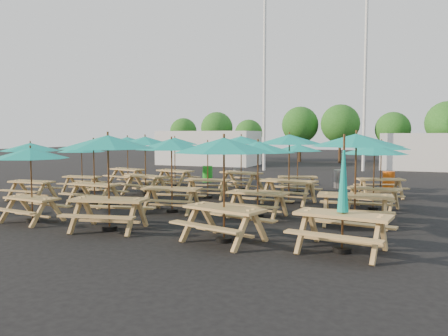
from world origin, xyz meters
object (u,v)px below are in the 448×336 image
at_px(picnic_unit_1, 30,150).
at_px(picnic_unit_6, 145,144).
at_px(picnic_unit_5, 94,148).
at_px(picnic_unit_12, 224,150).
at_px(picnic_unit_8, 108,147).
at_px(picnic_unit_7, 175,144).
at_px(picnic_unit_10, 208,149).
at_px(picnic_unit_15, 298,150).
at_px(picnic_unit_3, 127,143).
at_px(picnic_unit_18, 374,153).
at_px(picnic_unit_14, 289,143).
at_px(picnic_unit_2, 81,151).
at_px(waste_bin_0, 208,174).
at_px(picnic_unit_11, 241,142).
at_px(picnic_unit_4, 31,157).
at_px(picnic_unit_19, 381,148).
at_px(waste_bin_1, 239,176).
at_px(waste_bin_3, 389,181).
at_px(picnic_unit_13, 258,151).
at_px(picnic_unit_16, 343,204).
at_px(waste_bin_2, 340,179).
at_px(picnic_unit_17, 356,145).
at_px(picnic_unit_9, 172,148).

height_order(picnic_unit_1, picnic_unit_6, picnic_unit_6).
distance_m(picnic_unit_5, picnic_unit_12, 6.97).
bearing_deg(picnic_unit_8, picnic_unit_7, 96.95).
relative_size(picnic_unit_10, picnic_unit_15, 0.94).
distance_m(picnic_unit_3, picnic_unit_18, 12.14).
relative_size(picnic_unit_14, picnic_unit_18, 1.11).
distance_m(picnic_unit_2, waste_bin_0, 6.82).
distance_m(picnic_unit_11, picnic_unit_18, 6.61).
bearing_deg(picnic_unit_4, picnic_unit_12, 5.85).
height_order(picnic_unit_3, picnic_unit_19, picnic_unit_3).
height_order(picnic_unit_2, waste_bin_1, picnic_unit_2).
bearing_deg(waste_bin_3, picnic_unit_18, -93.56).
bearing_deg(picnic_unit_14, picnic_unit_7, 163.05).
bearing_deg(picnic_unit_6, picnic_unit_13, -10.22).
height_order(picnic_unit_8, picnic_unit_11, picnic_unit_8).
distance_m(picnic_unit_16, waste_bin_2, 11.65).
relative_size(picnic_unit_3, picnic_unit_10, 1.20).
xyz_separation_m(picnic_unit_2, picnic_unit_11, (6.25, 3.09, 0.35)).
distance_m(picnic_unit_3, picnic_unit_19, 11.83).
relative_size(picnic_unit_1, picnic_unit_18, 0.87).
bearing_deg(picnic_unit_6, picnic_unit_4, -72.69).
distance_m(picnic_unit_15, picnic_unit_19, 3.37).
bearing_deg(picnic_unit_11, picnic_unit_14, -26.05).
bearing_deg(picnic_unit_17, picnic_unit_16, -94.53).
distance_m(picnic_unit_7, picnic_unit_12, 11.11).
xyz_separation_m(picnic_unit_2, picnic_unit_3, (0.30, 3.02, 0.31)).
height_order(picnic_unit_3, picnic_unit_4, picnic_unit_3).
bearing_deg(picnic_unit_2, waste_bin_0, 53.58).
bearing_deg(picnic_unit_10, picnic_unit_5, -140.15).
distance_m(picnic_unit_6, picnic_unit_10, 2.75).
distance_m(picnic_unit_5, picnic_unit_17, 8.82).
distance_m(picnic_unit_12, picnic_unit_14, 6.19).
xyz_separation_m(picnic_unit_1, waste_bin_0, (3.53, 8.46, -1.50)).
height_order(picnic_unit_9, waste_bin_0, picnic_unit_9).
height_order(picnic_unit_13, waste_bin_3, picnic_unit_13).
bearing_deg(picnic_unit_11, picnic_unit_16, -39.48).
relative_size(picnic_unit_3, picnic_unit_11, 0.94).
relative_size(picnic_unit_11, picnic_unit_17, 1.14).
xyz_separation_m(picnic_unit_7, picnic_unit_13, (6.03, -6.01, -0.06)).
bearing_deg(waste_bin_0, picnic_unit_8, -78.30).
distance_m(picnic_unit_6, waste_bin_0, 5.86).
xyz_separation_m(picnic_unit_7, picnic_unit_15, (5.93, 0.00, -0.23)).
bearing_deg(picnic_unit_6, picnic_unit_3, 151.40).
xyz_separation_m(picnic_unit_3, picnic_unit_5, (2.58, -5.82, -0.07)).
xyz_separation_m(picnic_unit_10, picnic_unit_18, (6.18, -0.40, -0.05)).
bearing_deg(picnic_unit_8, waste_bin_3, 49.26).
distance_m(picnic_unit_12, picnic_unit_13, 3.21).
xyz_separation_m(picnic_unit_1, waste_bin_3, (12.50, 8.28, -1.50)).
xyz_separation_m(picnic_unit_15, waste_bin_2, (1.47, 2.41, -1.41)).
height_order(picnic_unit_6, waste_bin_2, picnic_unit_6).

